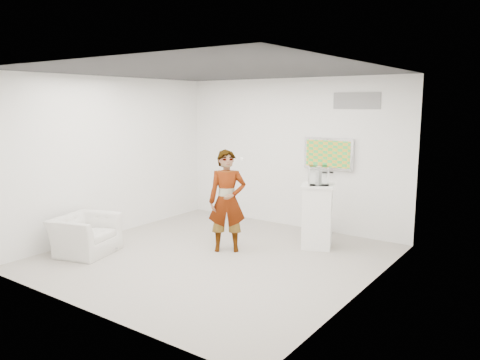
{
  "coord_description": "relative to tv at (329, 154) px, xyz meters",
  "views": [
    {
      "loc": [
        4.63,
        -5.8,
        2.52
      ],
      "look_at": [
        0.08,
        0.6,
        1.21
      ],
      "focal_mm": 35.0,
      "sensor_mm": 36.0,
      "label": 1
    }
  ],
  "objects": [
    {
      "name": "person",
      "position": [
        -0.89,
        -2.06,
        -0.68
      ],
      "size": [
        0.76,
        0.71,
        1.74
      ],
      "primitive_type": "imported",
      "rotation": [
        0.0,
        0.0,
        0.63
      ],
      "color": "silver",
      "rests_on": "room"
    },
    {
      "name": "logo_decal",
      "position": [
        0.5,
        0.04,
        1.0
      ],
      "size": [
        0.9,
        0.02,
        0.3
      ],
      "primitive_type": "cube",
      "color": "gray",
      "rests_on": "room"
    },
    {
      "name": "armchair",
      "position": [
        -2.75,
        -3.56,
        -1.23
      ],
      "size": [
        1.09,
        1.18,
        0.64
      ],
      "primitive_type": "imported",
      "rotation": [
        0.0,
        0.0,
        1.84
      ],
      "color": "silver",
      "rests_on": "room"
    },
    {
      "name": "tv",
      "position": [
        0.0,
        0.0,
        0.0
      ],
      "size": [
        1.0,
        0.08,
        0.6
      ],
      "primitive_type": "cube",
      "color": "silver",
      "rests_on": "room"
    },
    {
      "name": "vitrine",
      "position": [
        0.28,
        -1.0,
        -0.27
      ],
      "size": [
        0.45,
        0.45,
        0.32
      ],
      "primitive_type": "cube",
      "rotation": [
        0.0,
        0.0,
        0.57
      ],
      "color": "white",
      "rests_on": "pedestal"
    },
    {
      "name": "wii_remote",
      "position": [
        -0.78,
        -1.79,
        0.02
      ],
      "size": [
        0.13,
        0.15,
        0.04
      ],
      "primitive_type": "cube",
      "rotation": [
        0.0,
        0.0,
        0.65
      ],
      "color": "white",
      "rests_on": "person"
    },
    {
      "name": "console",
      "position": [
        0.28,
        -1.0,
        -0.31
      ],
      "size": [
        0.09,
        0.18,
        0.24
      ],
      "primitive_type": "cube",
      "rotation": [
        0.0,
        0.0,
        0.18
      ],
      "color": "white",
      "rests_on": "pedestal"
    },
    {
      "name": "pedestal",
      "position": [
        0.28,
        -1.0,
        -0.99
      ],
      "size": [
        0.7,
        0.7,
        1.12
      ],
      "primitive_type": "cube",
      "rotation": [
        0.0,
        0.0,
        0.37
      ],
      "color": "white",
      "rests_on": "room"
    },
    {
      "name": "room",
      "position": [
        -0.85,
        -2.45,
        -0.05
      ],
      "size": [
        5.01,
        5.01,
        3.0
      ],
      "color": "#A59E97",
      "rests_on": "ground"
    },
    {
      "name": "floor_uplight",
      "position": [
        0.02,
        -0.12,
        -1.39
      ],
      "size": [
        0.25,
        0.25,
        0.31
      ],
      "primitive_type": "cylinder",
      "rotation": [
        0.0,
        0.0,
        0.24
      ],
      "color": "silver",
      "rests_on": "room"
    }
  ]
}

